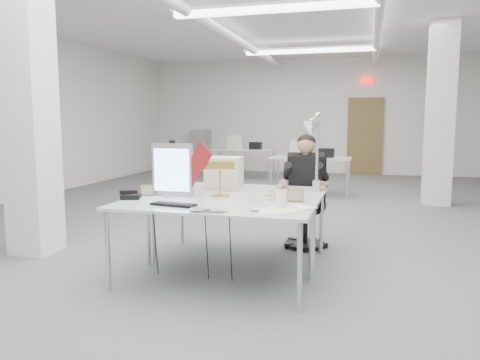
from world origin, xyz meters
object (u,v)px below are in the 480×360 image
object	(u,v)px
desk_main	(213,205)
laptop	(208,211)
seated_person	(306,172)
architect_lamp	(314,146)
monitor	(172,170)
bankers_lamp	(220,179)
beige_monitor	(224,173)
desk_phone	(131,196)
office_chair	(306,208)

from	to	relation	value
desk_main	laptop	distance (m)	0.40
seated_person	architect_lamp	world-z (taller)	architect_lamp
monitor	bankers_lamp	size ratio (longest dim) A/B	1.48
monitor	beige_monitor	world-z (taller)	monitor
desk_phone	architect_lamp	size ratio (longest dim) A/B	0.18
desk_main	beige_monitor	world-z (taller)	beige_monitor
seated_person	architect_lamp	distance (m)	0.83
office_chair	architect_lamp	size ratio (longest dim) A/B	0.95
seated_person	bankers_lamp	world-z (taller)	seated_person
seated_person	desk_phone	size ratio (longest dim) A/B	4.60
seated_person	monitor	size ratio (longest dim) A/B	1.56
bankers_lamp	laptop	bearing A→B (deg)	-94.15
desk_main	bankers_lamp	xyz separation A→B (m)	(-0.07, 0.42, 0.19)
monitor	bankers_lamp	world-z (taller)	monitor
office_chair	architect_lamp	bearing A→B (deg)	-79.00
seated_person	bankers_lamp	bearing A→B (deg)	-125.17
laptop	bankers_lamp	distance (m)	0.84
seated_person	architect_lamp	xyz separation A→B (m)	(0.18, -0.73, 0.35)
seated_person	laptop	world-z (taller)	seated_person
bankers_lamp	architect_lamp	bearing A→B (deg)	5.61
bankers_lamp	architect_lamp	distance (m)	0.99
architect_lamp	desk_phone	bearing A→B (deg)	-156.17
desk_main	bankers_lamp	bearing A→B (deg)	99.53
monitor	laptop	size ratio (longest dim) A/B	1.67
office_chair	desk_phone	bearing A→B (deg)	-136.96
office_chair	desk_phone	world-z (taller)	office_chair
seated_person	beige_monitor	distance (m)	1.00
desk_main	architect_lamp	distance (m)	1.22
desk_main	office_chair	bearing A→B (deg)	67.66
office_chair	desk_main	bearing A→B (deg)	-114.14
office_chair	laptop	bearing A→B (deg)	-107.53
seated_person	monitor	distance (m)	1.64
office_chair	bankers_lamp	bearing A→B (deg)	-123.97
desk_main	laptop	bearing A→B (deg)	-77.21
laptop	beige_monitor	distance (m)	1.33
office_chair	beige_monitor	distance (m)	1.12
laptop	bankers_lamp	bearing A→B (deg)	89.33
bankers_lamp	beige_monitor	distance (m)	0.50
desk_main	beige_monitor	distance (m)	0.94
beige_monitor	bankers_lamp	bearing A→B (deg)	-81.87
beige_monitor	laptop	bearing A→B (deg)	-82.75
desk_main	office_chair	size ratio (longest dim) A/B	1.93
desk_main	beige_monitor	size ratio (longest dim) A/B	4.90
desk_main	architect_lamp	size ratio (longest dim) A/B	1.83
seated_person	bankers_lamp	size ratio (longest dim) A/B	2.30
desk_phone	desk_main	bearing A→B (deg)	-22.74
laptop	architect_lamp	distance (m)	1.43
seated_person	desk_main	bearing A→B (deg)	-114.81
architect_lamp	office_chair	bearing A→B (deg)	103.97
office_chair	seated_person	distance (m)	0.44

